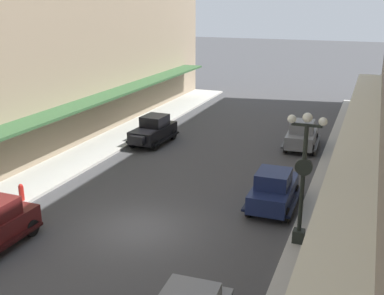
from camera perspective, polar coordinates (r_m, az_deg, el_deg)
The scene contains 9 objects.
ground_plane at distance 20.10m, azimuth -6.33°, elevation -9.74°, with size 200.00×200.00×0.00m, color #424244.
sidewalk_right at distance 18.20m, azimuth 15.71°, elevation -13.18°, with size 3.00×60.00×0.15m, color #B7B5AD.
parked_car_0 at distance 30.88m, azimuth 13.19°, elevation 1.61°, with size 2.30×4.32×1.84m.
parked_car_3 at distance 31.25m, azimuth -4.70°, elevation 2.20°, with size 2.27×4.31×1.84m.
parked_car_4 at distance 21.82m, azimuth 9.89°, elevation -4.90°, with size 2.19×4.28×1.84m.
lamp_post_with_clock at distance 17.97m, azimuth 13.35°, elevation -3.10°, with size 1.42×0.44×5.16m.
fire_hydrant at distance 23.48m, azimuth -20.00°, elevation -5.10°, with size 0.24×0.24×0.82m.
pedestrian_0 at distance 18.93m, azimuth 18.89°, elevation -9.10°, with size 0.36×0.24×1.64m.
pedestrian_1 at distance 17.69m, azimuth 16.53°, elevation -10.81°, with size 0.36×0.24×1.64m.
Camera 1 is at (8.50, -15.73, 9.17)m, focal length 43.96 mm.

